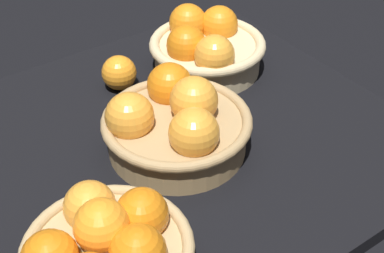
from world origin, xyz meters
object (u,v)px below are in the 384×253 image
basket_near_left (206,47)px  loose_orange_front_gap (119,73)px  basket_far_right (106,250)px  basket_center (175,123)px

basket_near_left → loose_orange_front_gap: size_ratio=3.45×
basket_near_left → basket_far_right: basket_far_right is taller
basket_near_left → basket_far_right: 53.96cm
basket_near_left → basket_center: (19.25, 17.63, 0.12)cm
loose_orange_front_gap → basket_center: bearing=86.7°
basket_near_left → basket_center: bearing=42.5°
basket_far_right → loose_orange_front_gap: 45.25cm
basket_near_left → basket_center: 26.10cm
basket_center → loose_orange_front_gap: basket_center is taller
basket_near_left → basket_far_right: size_ratio=1.04×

